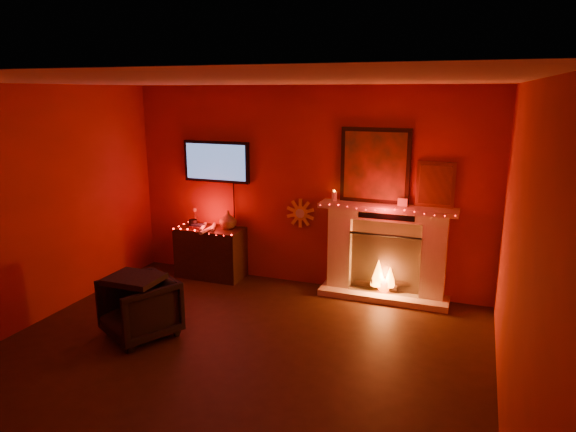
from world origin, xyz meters
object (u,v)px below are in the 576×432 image
sunburst_clock (300,213)px  armchair (139,308)px  fireplace (386,243)px  tv (217,162)px  console_table (211,250)px

sunburst_clock → armchair: size_ratio=0.56×
fireplace → tv: (-2.44, 0.06, 0.92)m
fireplace → console_table: size_ratio=2.22×
tv → console_table: bearing=-98.6°
fireplace → armchair: fireplace is taller
sunburst_clock → console_table: (-1.28, -0.22, -0.61)m
tv → console_table: tv is taller
sunburst_clock → armchair: (-1.11, -2.15, -0.67)m
sunburst_clock → console_table: size_ratio=0.41×
fireplace → tv: 2.61m
sunburst_clock → tv: bearing=-178.8°
tv → console_table: 1.27m
fireplace → armchair: (-2.30, -2.05, -0.40)m
fireplace → sunburst_clock: 1.23m
tv → sunburst_clock: tv is taller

